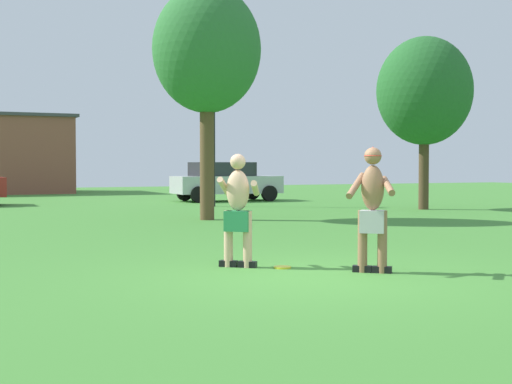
{
  "coord_description": "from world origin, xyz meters",
  "views": [
    {
      "loc": [
        -4.67,
        -8.33,
        1.46
      ],
      "look_at": [
        0.22,
        2.21,
        1.04
      ],
      "focal_mm": 51.52,
      "sensor_mm": 36.0,
      "label": 1
    }
  ],
  "objects": [
    {
      "name": "tree_right_field",
      "position": [
        10.54,
        11.3,
        3.88
      ],
      "size": [
        3.14,
        3.14,
        5.68
      ],
      "color": "#4C3823",
      "rests_on": "ground_plane"
    },
    {
      "name": "player_with_cap",
      "position": [
        0.94,
        0.01,
        0.94
      ],
      "size": [
        0.73,
        0.77,
        1.71
      ],
      "color": "black",
      "rests_on": "ground_plane"
    },
    {
      "name": "frisbee",
      "position": [
        0.03,
        0.91,
        0.01
      ],
      "size": [
        0.25,
        0.25,
        0.03
      ],
      "primitive_type": "cylinder",
      "color": "yellow",
      "rests_on": "ground_plane"
    },
    {
      "name": "car_silver_mid_lot",
      "position": [
        6.75,
        19.27,
        0.82
      ],
      "size": [
        4.36,
        2.14,
        1.58
      ],
      "color": "silver",
      "rests_on": "ground_plane"
    },
    {
      "name": "tree_left_field",
      "position": [
        2.39,
        10.0,
        4.49
      ],
      "size": [
        2.89,
        2.89,
        6.23
      ],
      "color": "brown",
      "rests_on": "ground_plane"
    },
    {
      "name": "player_in_green",
      "position": [
        -0.5,
        1.27,
        0.85
      ],
      "size": [
        0.72,
        0.8,
        1.62
      ],
      "color": "black",
      "rests_on": "ground_plane"
    },
    {
      "name": "lamp_post",
      "position": [
        4.87,
        15.82,
        3.03
      ],
      "size": [
        0.6,
        0.24,
        4.82
      ],
      "color": "black",
      "rests_on": "ground_plane"
    },
    {
      "name": "ground_plane",
      "position": [
        0.0,
        0.0,
        0.0
      ],
      "size": [
        80.0,
        80.0,
        0.0
      ],
      "primitive_type": "plane",
      "color": "#428433"
    }
  ]
}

